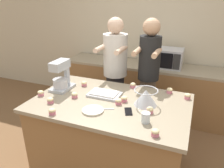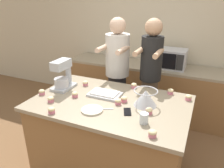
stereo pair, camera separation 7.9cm
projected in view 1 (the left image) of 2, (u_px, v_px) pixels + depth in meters
back_wall at (151, 34)px, 3.82m from camera, size 10.00×0.06×2.70m
island_counter at (110, 137)px, 2.52m from camera, size 1.66×1.05×0.94m
back_counter at (144, 88)px, 3.87m from camera, size 2.80×0.60×0.89m
person_left at (115, 76)px, 3.12m from camera, size 0.35×0.51×1.73m
person_right at (148, 79)px, 2.95m from camera, size 0.30×0.48×1.73m
stand_mixer at (61, 77)px, 2.58m from camera, size 0.20×0.30×0.35m
mixing_bowl at (146, 97)px, 2.24m from camera, size 0.25×0.25×0.17m
baking_tray at (104, 94)px, 2.47m from camera, size 0.36×0.23×0.04m
microwave_oven at (166, 58)px, 3.52m from camera, size 0.52×0.36×0.30m
cell_phone at (128, 111)px, 2.13m from camera, size 0.12×0.16×0.01m
drinking_glass at (146, 118)px, 1.94m from camera, size 0.08×0.08×0.10m
small_plate at (93, 110)px, 2.14m from camera, size 0.21×0.21×0.02m
knife at (102, 109)px, 2.17m from camera, size 0.21×0.11×0.01m
cupcake_0 at (50, 100)px, 2.29m from camera, size 0.07×0.07×0.06m
cupcake_1 at (52, 111)px, 2.08m from camera, size 0.07×0.07×0.06m
cupcake_2 at (119, 101)px, 2.27m from camera, size 0.07×0.07×0.06m
cupcake_3 at (84, 84)px, 2.71m from camera, size 0.07×0.07×0.06m
cupcake_4 at (124, 99)px, 2.32m from camera, size 0.07×0.07×0.06m
cupcake_5 at (133, 85)px, 2.67m from camera, size 0.07×0.07×0.06m
cupcake_6 at (150, 110)px, 2.10m from camera, size 0.07×0.07×0.06m
cupcake_7 at (170, 90)px, 2.52m from camera, size 0.07×0.07×0.06m
cupcake_8 at (41, 93)px, 2.45m from camera, size 0.07×0.07×0.06m
cupcake_9 at (188, 96)px, 2.38m from camera, size 0.07×0.07×0.06m
cupcake_10 at (155, 132)px, 1.76m from camera, size 0.07×0.07×0.06m
cupcake_11 at (75, 95)px, 2.41m from camera, size 0.07×0.07×0.06m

